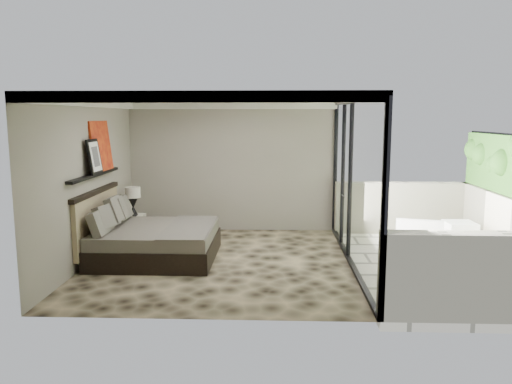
{
  "coord_description": "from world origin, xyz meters",
  "views": [
    {
      "loc": [
        0.94,
        -8.36,
        2.5
      ],
      "look_at": [
        0.61,
        0.4,
        1.17
      ],
      "focal_mm": 35.0,
      "sensor_mm": 36.0,
      "label": 1
    }
  ],
  "objects_px": {
    "bed": "(151,239)",
    "table_lamp": "(133,197)",
    "ottoman": "(459,236)",
    "nightstand": "(131,228)",
    "lounger": "(420,254)"
  },
  "relations": [
    {
      "from": "table_lamp",
      "to": "bed",
      "type": "bearing_deg",
      "value": -63.04
    },
    {
      "from": "ottoman",
      "to": "bed",
      "type": "bearing_deg",
      "value": -171.66
    },
    {
      "from": "ottoman",
      "to": "nightstand",
      "type": "bearing_deg",
      "value": 176.08
    },
    {
      "from": "nightstand",
      "to": "lounger",
      "type": "height_order",
      "value": "lounger"
    },
    {
      "from": "table_lamp",
      "to": "lounger",
      "type": "height_order",
      "value": "table_lamp"
    },
    {
      "from": "bed",
      "to": "table_lamp",
      "type": "distance_m",
      "value": 1.59
    },
    {
      "from": "nightstand",
      "to": "ottoman",
      "type": "relative_size",
      "value": 0.98
    },
    {
      "from": "bed",
      "to": "lounger",
      "type": "bearing_deg",
      "value": -3.27
    },
    {
      "from": "lounger",
      "to": "nightstand",
      "type": "bearing_deg",
      "value": 177.44
    },
    {
      "from": "nightstand",
      "to": "table_lamp",
      "type": "bearing_deg",
      "value": 64.7
    },
    {
      "from": "nightstand",
      "to": "ottoman",
      "type": "xyz_separation_m",
      "value": [
        6.44,
        -0.44,
        0.01
      ]
    },
    {
      "from": "bed",
      "to": "table_lamp",
      "type": "xyz_separation_m",
      "value": [
        -0.68,
        1.34,
        0.54
      ]
    },
    {
      "from": "nightstand",
      "to": "bed",
      "type": "bearing_deg",
      "value": -45.93
    },
    {
      "from": "lounger",
      "to": "bed",
      "type": "bearing_deg",
      "value": -169.85
    },
    {
      "from": "bed",
      "to": "ottoman",
      "type": "relative_size",
      "value": 4.02
    }
  ]
}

